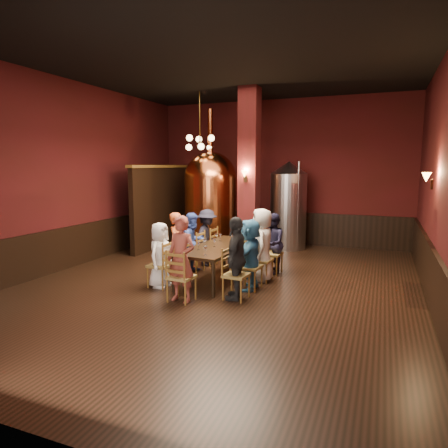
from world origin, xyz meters
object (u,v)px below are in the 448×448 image
at_px(rose_vase, 240,230).
at_px(steel_vessel, 288,205).
at_px(dining_table, 219,249).
at_px(person_1, 178,246).
at_px(person_2, 193,242).
at_px(copper_kettle, 211,200).
at_px(person_0, 160,255).

bearing_deg(rose_vase, steel_vessel, 79.98).
height_order(dining_table, person_1, person_1).
bearing_deg(person_2, person_1, -164.97).
bearing_deg(copper_kettle, person_1, -79.34).
relative_size(person_2, rose_vase, 4.54).
height_order(person_0, steel_vessel, steel_vessel).
height_order(person_1, rose_vase, person_1).
bearing_deg(person_1, person_2, -4.30).
bearing_deg(dining_table, person_0, -130.36).
relative_size(person_2, copper_kettle, 0.34).
bearing_deg(steel_vessel, person_1, -109.99).
bearing_deg(person_1, steel_vessel, -20.07).
xyz_separation_m(person_1, copper_kettle, (-0.59, 3.14, 0.75)).
bearing_deg(steel_vessel, dining_table, -99.22).
bearing_deg(person_0, person_2, -4.10).
height_order(person_2, steel_vessel, steel_vessel).
bearing_deg(dining_table, copper_kettle, 121.21).
distance_m(dining_table, copper_kettle, 3.32).
bearing_deg(rose_vase, person_0, -118.37).
bearing_deg(dining_table, steel_vessel, 85.00).
bearing_deg(dining_table, rose_vase, 87.33).
bearing_deg(copper_kettle, steel_vessel, 25.05).
bearing_deg(rose_vase, dining_table, -96.89).
bearing_deg(person_0, dining_table, -44.46).
height_order(person_2, rose_vase, person_2).
xyz_separation_m(person_2, steel_vessel, (1.45, 3.46, 0.60)).
bearing_deg(copper_kettle, person_0, -81.91).
bearing_deg(steel_vessel, copper_kettle, -154.95).
relative_size(person_0, person_1, 0.91).
bearing_deg(person_2, rose_vase, -38.21).
bearing_deg(rose_vase, person_2, -147.45).
height_order(copper_kettle, steel_vessel, copper_kettle).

